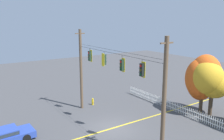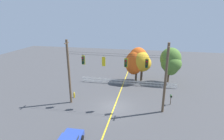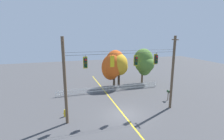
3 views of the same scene
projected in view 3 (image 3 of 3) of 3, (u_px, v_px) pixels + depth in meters
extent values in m
plane|color=#424244|center=(123.00, 114.00, 19.24)|extent=(80.00, 80.00, 0.00)
cube|color=gold|center=(123.00, 114.00, 19.24)|extent=(0.16, 36.00, 0.01)
cylinder|color=brown|center=(65.00, 82.00, 16.53)|extent=(0.30, 0.30, 8.72)
cylinder|color=brown|center=(172.00, 73.00, 20.09)|extent=(0.30, 0.30, 8.72)
cube|color=brown|center=(62.00, 41.00, 15.69)|extent=(0.10, 1.10, 0.10)
cube|color=brown|center=(175.00, 40.00, 19.25)|extent=(0.10, 1.10, 0.10)
cylinder|color=black|center=(124.00, 53.00, 17.76)|extent=(12.07, 0.02, 0.02)
cylinder|color=black|center=(125.00, 51.00, 17.46)|extent=(12.07, 0.02, 0.02)
cylinder|color=black|center=(85.00, 56.00, 16.61)|extent=(0.03, 0.03, 0.29)
cube|color=yellow|center=(85.00, 62.00, 16.87)|extent=(0.43, 0.02, 1.20)
cube|color=#1E3323|center=(86.00, 63.00, 16.74)|extent=(0.30, 0.24, 0.96)
cylinder|color=red|center=(86.00, 60.00, 16.55)|extent=(0.20, 0.03, 0.20)
cube|color=#1E3323|center=(86.00, 59.00, 16.48)|extent=(0.22, 0.12, 0.06)
cylinder|color=#463B09|center=(86.00, 63.00, 16.62)|extent=(0.20, 0.03, 0.20)
cube|color=#1E3323|center=(86.00, 62.00, 16.55)|extent=(0.22, 0.12, 0.06)
cylinder|color=#073513|center=(86.00, 66.00, 16.69)|extent=(0.20, 0.03, 0.20)
cube|color=#1E3323|center=(86.00, 65.00, 16.62)|extent=(0.22, 0.12, 0.06)
cylinder|color=black|center=(112.00, 55.00, 17.40)|extent=(0.03, 0.03, 0.29)
cube|color=yellow|center=(112.00, 61.00, 17.41)|extent=(0.43, 0.02, 1.16)
cube|color=#1E3323|center=(112.00, 61.00, 17.53)|extent=(0.30, 0.24, 0.94)
cylinder|color=red|center=(112.00, 58.00, 17.59)|extent=(0.20, 0.03, 0.20)
cube|color=#1E3323|center=(111.00, 57.00, 17.61)|extent=(0.22, 0.12, 0.06)
cylinder|color=#463B09|center=(112.00, 61.00, 17.66)|extent=(0.20, 0.03, 0.20)
cube|color=#1E3323|center=(111.00, 60.00, 17.68)|extent=(0.22, 0.12, 0.06)
cylinder|color=#073513|center=(112.00, 64.00, 17.72)|extent=(0.20, 0.03, 0.20)
cube|color=#1E3323|center=(111.00, 63.00, 17.74)|extent=(0.22, 0.12, 0.06)
cylinder|color=black|center=(136.00, 55.00, 18.20)|extent=(0.03, 0.03, 0.38)
cube|color=yellow|center=(136.00, 61.00, 18.46)|extent=(0.43, 0.02, 1.14)
cube|color=#1E3323|center=(136.00, 61.00, 18.34)|extent=(0.30, 0.24, 0.92)
cylinder|color=red|center=(137.00, 58.00, 18.15)|extent=(0.20, 0.03, 0.20)
cube|color=#1E3323|center=(137.00, 57.00, 18.08)|extent=(0.22, 0.12, 0.06)
cylinder|color=#463B09|center=(137.00, 61.00, 18.21)|extent=(0.20, 0.03, 0.20)
cube|color=#1E3323|center=(137.00, 60.00, 18.15)|extent=(0.22, 0.12, 0.06)
cylinder|color=#073513|center=(136.00, 64.00, 18.28)|extent=(0.20, 0.03, 0.20)
cube|color=#1E3323|center=(137.00, 63.00, 18.21)|extent=(0.22, 0.12, 0.06)
cylinder|color=black|center=(156.00, 54.00, 18.91)|extent=(0.03, 0.03, 0.31)
cube|color=yellow|center=(156.00, 59.00, 19.17)|extent=(0.43, 0.02, 1.18)
cube|color=black|center=(156.00, 59.00, 19.04)|extent=(0.30, 0.24, 0.95)
cylinder|color=red|center=(157.00, 57.00, 18.85)|extent=(0.20, 0.03, 0.20)
cube|color=black|center=(157.00, 56.00, 18.78)|extent=(0.22, 0.12, 0.06)
cylinder|color=#463B09|center=(157.00, 59.00, 18.92)|extent=(0.20, 0.03, 0.20)
cube|color=black|center=(157.00, 58.00, 18.85)|extent=(0.22, 0.12, 0.06)
cylinder|color=#073513|center=(157.00, 62.00, 18.99)|extent=(0.20, 0.03, 0.20)
cube|color=black|center=(157.00, 61.00, 18.92)|extent=(0.22, 0.12, 0.06)
cube|color=silver|center=(55.00, 94.00, 24.28)|extent=(0.06, 0.04, 1.01)
cube|color=silver|center=(57.00, 94.00, 24.35)|extent=(0.06, 0.04, 1.01)
cube|color=silver|center=(59.00, 94.00, 24.41)|extent=(0.06, 0.04, 1.01)
cube|color=silver|center=(60.00, 93.00, 24.48)|extent=(0.06, 0.04, 1.01)
cube|color=silver|center=(62.00, 93.00, 24.54)|extent=(0.06, 0.04, 1.01)
cube|color=silver|center=(64.00, 93.00, 24.61)|extent=(0.06, 0.04, 1.01)
cube|color=silver|center=(65.00, 93.00, 24.67)|extent=(0.06, 0.04, 1.01)
cube|color=silver|center=(67.00, 93.00, 24.74)|extent=(0.06, 0.04, 1.01)
cube|color=silver|center=(68.00, 93.00, 24.80)|extent=(0.06, 0.04, 1.01)
cube|color=silver|center=(70.00, 92.00, 24.87)|extent=(0.06, 0.04, 1.01)
cube|color=silver|center=(71.00, 92.00, 24.93)|extent=(0.06, 0.04, 1.01)
cube|color=silver|center=(73.00, 92.00, 25.00)|extent=(0.06, 0.04, 1.01)
cube|color=silver|center=(75.00, 92.00, 25.06)|extent=(0.06, 0.04, 1.01)
cube|color=silver|center=(76.00, 92.00, 25.13)|extent=(0.06, 0.04, 1.01)
cube|color=silver|center=(78.00, 92.00, 25.19)|extent=(0.06, 0.04, 1.01)
cube|color=silver|center=(79.00, 92.00, 25.26)|extent=(0.06, 0.04, 1.01)
cube|color=silver|center=(81.00, 91.00, 25.32)|extent=(0.06, 0.04, 1.01)
cube|color=silver|center=(82.00, 91.00, 25.39)|extent=(0.06, 0.04, 1.01)
cube|color=silver|center=(84.00, 91.00, 25.45)|extent=(0.06, 0.04, 1.01)
cube|color=silver|center=(85.00, 91.00, 25.52)|extent=(0.06, 0.04, 1.01)
cube|color=silver|center=(87.00, 91.00, 25.58)|extent=(0.06, 0.04, 1.01)
cube|color=silver|center=(88.00, 91.00, 25.65)|extent=(0.06, 0.04, 1.01)
cube|color=silver|center=(90.00, 90.00, 25.71)|extent=(0.06, 0.04, 1.01)
cube|color=silver|center=(91.00, 90.00, 25.77)|extent=(0.06, 0.04, 1.01)
cube|color=silver|center=(93.00, 90.00, 25.84)|extent=(0.06, 0.04, 1.01)
cube|color=silver|center=(94.00, 90.00, 25.90)|extent=(0.06, 0.04, 1.01)
cube|color=silver|center=(95.00, 90.00, 25.97)|extent=(0.06, 0.04, 1.01)
cube|color=silver|center=(97.00, 90.00, 26.03)|extent=(0.06, 0.04, 1.01)
cube|color=silver|center=(98.00, 90.00, 26.10)|extent=(0.06, 0.04, 1.01)
cube|color=silver|center=(100.00, 89.00, 26.16)|extent=(0.06, 0.04, 1.01)
cube|color=silver|center=(101.00, 89.00, 26.23)|extent=(0.06, 0.04, 1.01)
cube|color=silver|center=(103.00, 89.00, 26.29)|extent=(0.06, 0.04, 1.01)
cube|color=silver|center=(104.00, 89.00, 26.36)|extent=(0.06, 0.04, 1.01)
cube|color=silver|center=(105.00, 89.00, 26.42)|extent=(0.06, 0.04, 1.01)
cube|color=silver|center=(107.00, 89.00, 26.49)|extent=(0.06, 0.04, 1.01)
cube|color=silver|center=(108.00, 89.00, 26.55)|extent=(0.06, 0.04, 1.01)
cube|color=silver|center=(109.00, 89.00, 26.62)|extent=(0.06, 0.04, 1.01)
cube|color=silver|center=(111.00, 88.00, 26.68)|extent=(0.06, 0.04, 1.01)
cube|color=silver|center=(112.00, 88.00, 26.75)|extent=(0.06, 0.04, 1.01)
cube|color=silver|center=(114.00, 88.00, 26.81)|extent=(0.06, 0.04, 1.01)
cube|color=silver|center=(115.00, 88.00, 26.88)|extent=(0.06, 0.04, 1.01)
cube|color=silver|center=(116.00, 88.00, 26.94)|extent=(0.06, 0.04, 1.01)
cube|color=silver|center=(118.00, 88.00, 27.01)|extent=(0.06, 0.04, 1.01)
cube|color=silver|center=(119.00, 88.00, 27.07)|extent=(0.06, 0.04, 1.01)
cube|color=silver|center=(120.00, 87.00, 27.14)|extent=(0.06, 0.04, 1.01)
cube|color=silver|center=(121.00, 87.00, 27.20)|extent=(0.06, 0.04, 1.01)
cube|color=silver|center=(123.00, 87.00, 27.27)|extent=(0.06, 0.04, 1.01)
cube|color=silver|center=(124.00, 87.00, 27.33)|extent=(0.06, 0.04, 1.01)
cube|color=silver|center=(125.00, 87.00, 27.39)|extent=(0.06, 0.04, 1.01)
cube|color=silver|center=(127.00, 87.00, 27.46)|extent=(0.06, 0.04, 1.01)
cube|color=silver|center=(128.00, 87.00, 27.52)|extent=(0.06, 0.04, 1.01)
cube|color=silver|center=(129.00, 87.00, 27.59)|extent=(0.06, 0.04, 1.01)
cube|color=silver|center=(130.00, 86.00, 27.65)|extent=(0.06, 0.04, 1.01)
cube|color=silver|center=(132.00, 86.00, 27.72)|extent=(0.06, 0.04, 1.01)
cube|color=silver|center=(133.00, 86.00, 27.78)|extent=(0.06, 0.04, 1.01)
cube|color=silver|center=(134.00, 86.00, 27.85)|extent=(0.06, 0.04, 1.01)
cube|color=silver|center=(136.00, 86.00, 27.91)|extent=(0.06, 0.04, 1.01)
cube|color=silver|center=(137.00, 86.00, 27.98)|extent=(0.06, 0.04, 1.01)
cube|color=silver|center=(138.00, 86.00, 28.04)|extent=(0.06, 0.04, 1.01)
cube|color=silver|center=(139.00, 86.00, 28.11)|extent=(0.06, 0.04, 1.01)
cube|color=silver|center=(140.00, 85.00, 28.17)|extent=(0.06, 0.04, 1.01)
cube|color=silver|center=(142.00, 85.00, 28.24)|extent=(0.06, 0.04, 1.01)
cube|color=silver|center=(143.00, 85.00, 28.30)|extent=(0.06, 0.04, 1.01)
cube|color=silver|center=(144.00, 85.00, 28.37)|extent=(0.06, 0.04, 1.01)
cube|color=silver|center=(145.00, 85.00, 28.43)|extent=(0.06, 0.04, 1.01)
cube|color=silver|center=(146.00, 85.00, 28.50)|extent=(0.06, 0.04, 1.01)
cube|color=silver|center=(148.00, 85.00, 28.56)|extent=(0.06, 0.04, 1.01)
cube|color=silver|center=(149.00, 85.00, 28.63)|extent=(0.06, 0.04, 1.01)
cube|color=silver|center=(150.00, 85.00, 28.69)|extent=(0.06, 0.04, 1.01)
cube|color=silver|center=(151.00, 84.00, 28.76)|extent=(0.06, 0.04, 1.01)
cube|color=silver|center=(152.00, 84.00, 28.82)|extent=(0.06, 0.04, 1.01)
cube|color=silver|center=(154.00, 84.00, 28.89)|extent=(0.06, 0.04, 1.01)
cube|color=silver|center=(155.00, 84.00, 28.95)|extent=(0.06, 0.04, 1.01)
cube|color=silver|center=(156.00, 84.00, 29.01)|extent=(0.06, 0.04, 1.01)
cube|color=silver|center=(110.00, 90.00, 26.72)|extent=(16.29, 0.03, 0.08)
cube|color=silver|center=(110.00, 87.00, 26.63)|extent=(16.29, 0.03, 0.08)
cylinder|color=#473828|center=(114.00, 81.00, 28.80)|extent=(0.37, 0.37, 2.09)
ellipsoid|color=#DB5619|center=(111.00, 67.00, 28.41)|extent=(3.15, 2.57, 4.26)
ellipsoid|color=#DB5619|center=(113.00, 66.00, 27.83)|extent=(2.87, 2.65, 3.99)
ellipsoid|color=#DB5619|center=(115.00, 62.00, 28.24)|extent=(3.28, 2.66, 4.00)
cylinder|color=#473828|center=(119.00, 79.00, 29.27)|extent=(0.40, 0.40, 2.62)
ellipsoid|color=gold|center=(118.00, 67.00, 29.07)|extent=(3.24, 2.94, 3.01)
ellipsoid|color=gold|center=(118.00, 64.00, 28.15)|extent=(3.20, 3.10, 3.47)
cylinder|color=brown|center=(142.00, 77.00, 31.26)|extent=(0.34, 0.34, 2.23)
ellipsoid|color=#4C752D|center=(145.00, 66.00, 30.57)|extent=(2.67, 2.27, 3.49)
ellipsoid|color=#4C752D|center=(145.00, 64.00, 30.42)|extent=(3.47, 3.15, 3.09)
ellipsoid|color=#4C752D|center=(143.00, 59.00, 30.51)|extent=(3.55, 2.98, 3.90)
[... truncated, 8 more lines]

